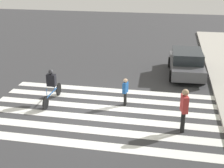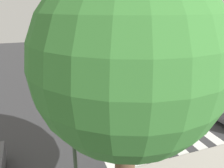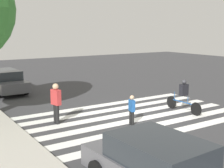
# 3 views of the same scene
# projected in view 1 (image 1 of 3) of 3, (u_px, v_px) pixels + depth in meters

# --- Properties ---
(ground_plane) EXTENTS (60.00, 60.00, 0.00)m
(ground_plane) POSITION_uv_depth(u_px,v_px,m) (100.00, 113.00, 13.42)
(ground_plane) COLOR #38383A
(crosswalk_stripes) EXTENTS (5.70, 10.00, 0.01)m
(crosswalk_stripes) POSITION_uv_depth(u_px,v_px,m) (100.00, 113.00, 13.42)
(crosswalk_stripes) COLOR white
(crosswalk_stripes) RESTS_ON ground_plane
(pedestrian_adult_yellow_jacket) EXTENTS (0.51, 0.30, 1.72)m
(pedestrian_adult_yellow_jacket) POSITION_uv_depth(u_px,v_px,m) (184.00, 108.00, 11.61)
(pedestrian_adult_yellow_jacket) COLOR black
(pedestrian_adult_yellow_jacket) RESTS_ON ground_plane
(pedestrian_adult_blue_shirt) EXTENTS (0.38, 0.24, 1.26)m
(pedestrian_adult_blue_shirt) POSITION_uv_depth(u_px,v_px,m) (125.00, 90.00, 13.92)
(pedestrian_adult_blue_shirt) COLOR black
(pedestrian_adult_blue_shirt) RESTS_ON ground_plane
(cyclist_mid_street) EXTENTS (2.23, 0.40, 1.58)m
(cyclist_mid_street) POSITION_uv_depth(u_px,v_px,m) (52.00, 85.00, 14.15)
(cyclist_mid_street) COLOR black
(cyclist_mid_street) RESTS_ON ground_plane
(car_parked_silver_sedan) EXTENTS (4.31, 2.09, 1.42)m
(car_parked_silver_sedan) POSITION_uv_depth(u_px,v_px,m) (186.00, 63.00, 17.80)
(car_parked_silver_sedan) COLOR #4C4C51
(car_parked_silver_sedan) RESTS_ON ground_plane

